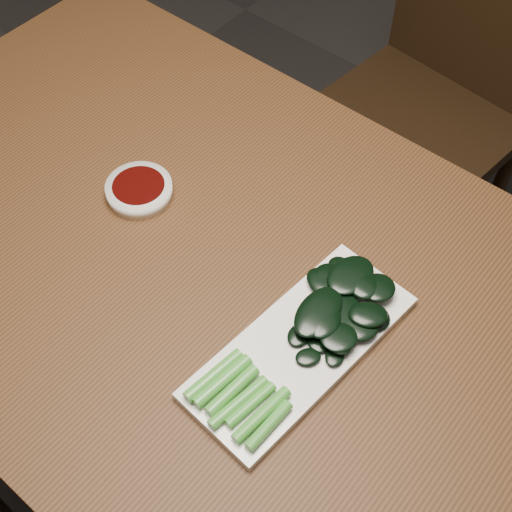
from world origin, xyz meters
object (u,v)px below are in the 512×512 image
(table, at_px, (231,302))
(sauce_bowl, at_px, (139,190))
(chair_far, at_px, (434,93))
(serving_plate, at_px, (300,347))
(gai_lan, at_px, (317,325))

(table, distance_m, sauce_bowl, 0.23)
(chair_far, xyz_separation_m, serving_plate, (0.25, -0.86, 0.27))
(table, xyz_separation_m, chair_far, (-0.10, 0.83, -0.19))
(sauce_bowl, bearing_deg, gai_lan, -4.14)
(table, relative_size, chair_far, 1.57)
(table, height_order, serving_plate, serving_plate)
(chair_far, bearing_deg, table, -77.60)
(table, distance_m, serving_plate, 0.17)
(chair_far, height_order, serving_plate, chair_far)
(serving_plate, xyz_separation_m, gai_lan, (0.00, 0.03, 0.02))
(chair_far, xyz_separation_m, sauce_bowl, (-0.11, -0.80, 0.27))
(sauce_bowl, xyz_separation_m, serving_plate, (0.36, -0.06, -0.01))
(serving_plate, bearing_deg, sauce_bowl, 171.02)
(sauce_bowl, relative_size, serving_plate, 0.30)
(serving_plate, bearing_deg, chair_far, 106.33)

